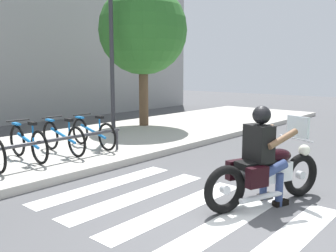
% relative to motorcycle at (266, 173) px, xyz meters
% --- Properties ---
extents(ground_plane, '(48.00, 48.00, 0.00)m').
position_rel_motorcycle_xyz_m(ground_plane, '(-0.91, 0.06, -0.47)').
color(ground_plane, '#4C4C4F').
extents(sidewalk, '(24.00, 4.40, 0.15)m').
position_rel_motorcycle_xyz_m(sidewalk, '(-0.91, 5.31, -0.39)').
color(sidewalk, '#B7B2A8').
rests_on(sidewalk, ground).
extents(crosswalk_stripe_1, '(2.80, 0.40, 0.01)m').
position_rel_motorcycle_xyz_m(crosswalk_stripe_1, '(-0.98, -0.74, -0.47)').
color(crosswalk_stripe_1, white).
rests_on(crosswalk_stripe_1, ground).
extents(crosswalk_stripe_2, '(2.80, 0.40, 0.01)m').
position_rel_motorcycle_xyz_m(crosswalk_stripe_2, '(-0.98, 0.06, -0.47)').
color(crosswalk_stripe_2, white).
rests_on(crosswalk_stripe_2, ground).
extents(crosswalk_stripe_3, '(2.80, 0.40, 0.01)m').
position_rel_motorcycle_xyz_m(crosswalk_stripe_3, '(-0.98, 0.86, -0.47)').
color(crosswalk_stripe_3, white).
rests_on(crosswalk_stripe_3, ground).
extents(crosswalk_stripe_4, '(2.80, 0.40, 0.01)m').
position_rel_motorcycle_xyz_m(crosswalk_stripe_4, '(-0.98, 1.66, -0.47)').
color(crosswalk_stripe_4, white).
rests_on(crosswalk_stripe_4, ground).
extents(crosswalk_stripe_5, '(2.80, 0.40, 0.01)m').
position_rel_motorcycle_xyz_m(crosswalk_stripe_5, '(-0.98, 2.46, -0.47)').
color(crosswalk_stripe_5, white).
rests_on(crosswalk_stripe_5, ground).
extents(motorcycle, '(2.05, 0.94, 1.27)m').
position_rel_motorcycle_xyz_m(motorcycle, '(0.00, 0.00, 0.00)').
color(motorcycle, black).
rests_on(motorcycle, ground).
extents(rider, '(0.74, 0.68, 1.46)m').
position_rel_motorcycle_xyz_m(rider, '(-0.07, 0.03, 0.37)').
color(rider, black).
rests_on(rider, ground).
extents(bicycle_3, '(0.48, 1.62, 0.80)m').
position_rel_motorcycle_xyz_m(bicycle_3, '(-1.26, 4.52, 0.04)').
color(bicycle_3, black).
rests_on(bicycle_3, sidewalk).
extents(bicycle_4, '(0.48, 1.73, 0.79)m').
position_rel_motorcycle_xyz_m(bicycle_4, '(-0.46, 4.52, 0.04)').
color(bicycle_4, black).
rests_on(bicycle_4, sidewalk).
extents(bicycle_5, '(0.48, 1.71, 0.77)m').
position_rel_motorcycle_xyz_m(bicycle_5, '(0.35, 4.52, 0.03)').
color(bicycle_5, black).
rests_on(bicycle_5, sidewalk).
extents(bike_rack, '(4.62, 0.07, 0.49)m').
position_rel_motorcycle_xyz_m(bike_rack, '(-1.66, 3.97, 0.10)').
color(bike_rack, '#333338').
rests_on(bike_rack, sidewalk).
extents(street_lamp, '(0.28, 0.28, 4.60)m').
position_rel_motorcycle_xyz_m(street_lamp, '(1.98, 5.71, 2.30)').
color(street_lamp, '#2D2D33').
rests_on(street_lamp, ground).
extents(tree_near_rack, '(2.83, 2.83, 4.63)m').
position_rel_motorcycle_xyz_m(tree_near_rack, '(3.63, 6.11, 2.72)').
color(tree_near_rack, brown).
rests_on(tree_near_rack, ground).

